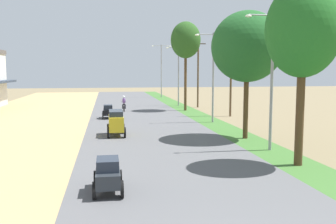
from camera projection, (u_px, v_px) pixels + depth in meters
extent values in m
cube|color=#2D3847|center=(3.00, 82.00, 44.11)|extent=(1.20, 8.16, 0.25)
cylinder|color=#4C351E|center=(300.00, 111.00, 17.00)|extent=(0.38, 0.38, 4.97)
ellipsoid|color=#216523|center=(303.00, 29.00, 16.60)|extent=(3.33, 3.33, 4.26)
cylinder|color=#4C351E|center=(246.00, 103.00, 23.83)|extent=(0.31, 0.31, 4.60)
ellipsoid|color=#1F5724|center=(247.00, 47.00, 23.44)|extent=(4.50, 4.50, 4.45)
cylinder|color=#4C351E|center=(185.00, 80.00, 40.47)|extent=(0.28, 0.28, 6.51)
ellipsoid|color=#27511D|center=(186.00, 40.00, 40.00)|extent=(3.20, 3.20, 3.89)
cylinder|color=gray|center=(272.00, 83.00, 20.13)|extent=(0.16, 0.16, 7.38)
cylinder|color=gray|center=(261.00, 15.00, 19.62)|extent=(1.40, 0.08, 0.08)
ellipsoid|color=silver|center=(249.00, 16.00, 19.52)|extent=(0.36, 0.20, 0.14)
cylinder|color=gray|center=(286.00, 16.00, 19.85)|extent=(1.40, 0.08, 0.08)
ellipsoid|color=silver|center=(298.00, 17.00, 19.97)|extent=(0.36, 0.20, 0.14)
cylinder|color=gray|center=(213.00, 78.00, 31.15)|extent=(0.16, 0.16, 7.43)
cylinder|color=gray|center=(205.00, 34.00, 30.65)|extent=(1.40, 0.08, 0.08)
ellipsoid|color=silver|center=(197.00, 35.00, 30.54)|extent=(0.36, 0.20, 0.14)
cylinder|color=gray|center=(222.00, 35.00, 30.87)|extent=(1.40, 0.08, 0.08)
ellipsoid|color=silver|center=(230.00, 36.00, 30.99)|extent=(0.36, 0.20, 0.14)
cylinder|color=gray|center=(178.00, 76.00, 46.06)|extent=(0.16, 0.16, 7.29)
cylinder|color=gray|center=(173.00, 47.00, 45.56)|extent=(1.40, 0.08, 0.08)
ellipsoid|color=silver|center=(167.00, 48.00, 45.45)|extent=(0.36, 0.20, 0.14)
cylinder|color=gray|center=(184.00, 47.00, 45.78)|extent=(1.40, 0.08, 0.08)
ellipsoid|color=silver|center=(190.00, 48.00, 45.90)|extent=(0.36, 0.20, 0.14)
cylinder|color=gray|center=(161.00, 71.00, 60.30)|extent=(0.16, 0.16, 8.43)
cylinder|color=gray|center=(157.00, 46.00, 59.73)|extent=(1.40, 0.08, 0.08)
ellipsoid|color=silver|center=(153.00, 46.00, 59.63)|extent=(0.36, 0.20, 0.14)
cylinder|color=gray|center=(166.00, 46.00, 59.96)|extent=(1.40, 0.08, 0.08)
ellipsoid|color=silver|center=(170.00, 46.00, 60.08)|extent=(0.36, 0.20, 0.14)
cylinder|color=brown|center=(198.00, 74.00, 44.43)|extent=(0.20, 0.20, 8.02)
cube|color=#473323|center=(198.00, 44.00, 44.05)|extent=(1.80, 0.10, 0.10)
cylinder|color=brown|center=(231.00, 70.00, 35.60)|extent=(0.20, 0.20, 8.81)
cube|color=#473323|center=(232.00, 29.00, 35.16)|extent=(1.80, 0.10, 0.10)
cube|color=#282D33|center=(108.00, 176.00, 13.33)|extent=(0.84, 1.95, 0.50)
cube|color=#232B38|center=(108.00, 164.00, 13.23)|extent=(0.77, 1.10, 0.40)
cylinder|color=black|center=(95.00, 179.00, 13.97)|extent=(0.10, 0.60, 0.60)
cylinder|color=black|center=(121.00, 178.00, 14.12)|extent=(0.10, 0.60, 0.60)
cylinder|color=black|center=(94.00, 191.00, 12.59)|extent=(0.10, 0.60, 0.60)
cylinder|color=black|center=(122.00, 189.00, 12.74)|extent=(0.10, 0.60, 0.60)
cube|color=gold|center=(116.00, 123.00, 24.85)|extent=(0.95, 2.40, 0.95)
cube|color=#232B38|center=(116.00, 113.00, 24.88)|extent=(0.87, 2.00, 0.35)
cylinder|color=black|center=(108.00, 129.00, 25.67)|extent=(0.12, 0.68, 0.68)
cylinder|color=black|center=(124.00, 128.00, 25.84)|extent=(0.12, 0.68, 0.68)
cylinder|color=black|center=(108.00, 133.00, 23.98)|extent=(0.12, 0.68, 0.68)
cylinder|color=black|center=(125.00, 132.00, 24.15)|extent=(0.12, 0.68, 0.68)
cube|color=black|center=(108.00, 112.00, 33.91)|extent=(0.84, 1.95, 0.50)
cube|color=#232B38|center=(108.00, 107.00, 33.81)|extent=(0.77, 1.10, 0.40)
cylinder|color=black|center=(103.00, 114.00, 34.55)|extent=(0.10, 0.60, 0.60)
cylinder|color=black|center=(113.00, 114.00, 34.70)|extent=(0.10, 0.60, 0.60)
cylinder|color=black|center=(103.00, 116.00, 33.18)|extent=(0.10, 0.60, 0.60)
cylinder|color=black|center=(114.00, 116.00, 33.33)|extent=(0.10, 0.60, 0.60)
cylinder|color=black|center=(124.00, 108.00, 40.60)|extent=(0.06, 0.56, 0.56)
cylinder|color=black|center=(124.00, 109.00, 39.39)|extent=(0.06, 0.56, 0.56)
cube|color=#333338|center=(124.00, 107.00, 39.97)|extent=(0.12, 1.12, 0.12)
ellipsoid|color=silver|center=(124.00, 105.00, 40.04)|extent=(0.28, 0.64, 0.32)
cube|color=black|center=(124.00, 105.00, 39.67)|extent=(0.20, 0.44, 0.10)
cylinder|color=#A5A8AD|center=(124.00, 105.00, 40.51)|extent=(0.05, 0.26, 0.68)
cylinder|color=black|center=(124.00, 102.00, 40.41)|extent=(0.54, 0.04, 0.04)
ellipsoid|color=#724C8C|center=(124.00, 101.00, 39.71)|extent=(0.36, 0.28, 0.64)
sphere|color=white|center=(124.00, 97.00, 39.70)|extent=(0.28, 0.28, 0.28)
cylinder|color=#2D2D38|center=(123.00, 107.00, 39.85)|extent=(0.12, 0.12, 0.48)
cylinder|color=#2D2D38|center=(125.00, 107.00, 39.90)|extent=(0.12, 0.12, 0.48)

